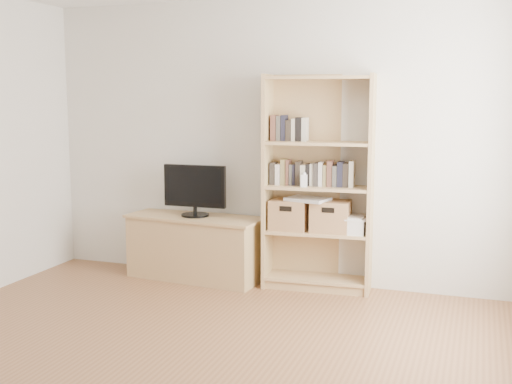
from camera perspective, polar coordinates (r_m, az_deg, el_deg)
The scene contains 11 objects.
back_wall at distance 5.94m, azimuth 1.69°, elevation 4.46°, with size 4.50×0.02×2.60m, color silver.
tv_stand at distance 6.13m, azimuth -5.39°, elevation -5.02°, with size 1.26×0.47×0.58m, color tan.
bookshelf at distance 5.69m, azimuth 5.54°, elevation 0.75°, with size 0.96×0.34×1.91m, color tan.
television at distance 6.02m, azimuth -5.46°, elevation 0.11°, with size 0.61×0.05×0.48m, color black.
books_row_mid at distance 5.70m, azimuth 5.59°, elevation 1.68°, with size 0.83×0.16×0.22m, color #332D29.
books_row_upper at distance 5.70m, azimuth 3.53°, elevation 5.59°, with size 0.39×0.14×0.21m, color #332D29.
baby_monitor at distance 5.60m, azimuth 4.29°, elevation 0.98°, with size 0.06×0.04×0.11m, color white.
basket_left at distance 5.77m, azimuth 3.00°, elevation -2.01°, with size 0.33×0.27×0.27m, color #956B43.
basket_right at distance 5.71m, azimuth 6.64°, elevation -2.15°, with size 0.33×0.28×0.28m, color #956B43.
laptop at distance 5.70m, azimuth 4.62°, elevation -0.65°, with size 0.36×0.25×0.03m, color silver.
magazine_stack at distance 5.70m, azimuth 8.75°, elevation -2.97°, with size 0.19×0.28×0.13m, color silver.
Camera 1 is at (1.80, -3.14, 1.72)m, focal length 45.00 mm.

